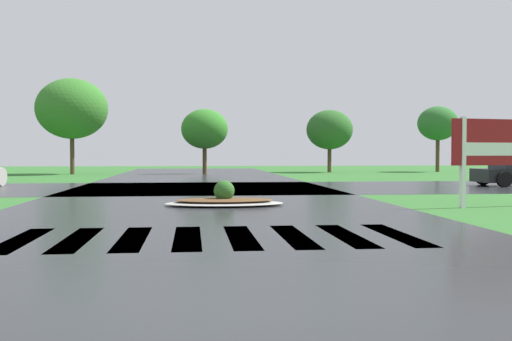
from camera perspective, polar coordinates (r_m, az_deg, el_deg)
name	(u,v)px	position (r m, az deg, el deg)	size (l,w,h in m)	color
ground_plane	(239,336)	(5.11, -1.61, -15.15)	(120.00, 120.00, 0.10)	#2D6628
asphalt_roadway	(207,211)	(14.95, -4.53, -3.79)	(10.23, 80.00, 0.01)	#232628
asphalt_cross_road	(201,188)	(24.75, -5.10, -1.62)	(90.00, 9.21, 0.01)	#232628
crosswalk_stripes	(214,237)	(10.39, -3.89, -6.20)	(6.75, 3.03, 0.01)	white
estate_billboard	(500,147)	(17.37, 21.70, 2.08)	(2.90, 0.70, 2.35)	white
median_island	(224,200)	(16.52, -2.98, -2.80)	(3.20, 1.72, 0.68)	#9E9B93
background_treeline	(53,117)	(43.29, -18.37, 4.69)	(47.70, 6.83, 6.26)	#4C3823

